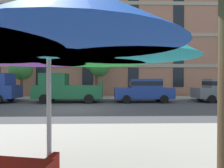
% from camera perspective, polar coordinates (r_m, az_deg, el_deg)
% --- Properties ---
extents(ground_plane, '(120.00, 120.00, 0.00)m').
position_cam_1_polar(ground_plane, '(11.84, -11.12, -7.05)').
color(ground_plane, '#424244').
extents(sidewalk_far, '(56.00, 3.60, 0.12)m').
position_cam_1_polar(sidewalk_far, '(18.53, -7.57, -3.97)').
color(sidewalk_far, '#9E998E').
rests_on(sidewalk_far, ground).
extents(apartment_building, '(42.13, 12.08, 12.80)m').
position_cam_1_polar(apartment_building, '(27.04, -5.71, 11.06)').
color(apartment_building, '#A87056').
rests_on(apartment_building, ground).
extents(pickup_green, '(5.10, 2.12, 2.20)m').
position_cam_1_polar(pickup_green, '(15.58, -12.99, -1.35)').
color(pickup_green, '#195933').
rests_on(pickup_green, ground).
extents(sedan_blue, '(4.40, 1.98, 1.78)m').
position_cam_1_polar(sedan_blue, '(15.53, 9.07, -1.63)').
color(sedan_blue, navy).
rests_on(sedan_blue, ground).
extents(sedan_gray, '(4.40, 1.98, 1.78)m').
position_cam_1_polar(sedan_gray, '(17.69, 28.91, -1.42)').
color(sedan_gray, slate).
rests_on(sedan_gray, ground).
extents(street_tree_left, '(2.14, 2.03, 3.62)m').
position_cam_1_polar(street_tree_left, '(20.52, -24.62, 3.63)').
color(street_tree_left, '#4C3823').
rests_on(street_tree_left, ground).
extents(street_tree_middle, '(2.57, 2.52, 4.80)m').
position_cam_1_polar(street_tree_middle, '(18.86, -4.55, 6.49)').
color(street_tree_middle, brown).
rests_on(street_tree_middle, ground).
extents(patio_umbrella, '(3.78, 3.51, 2.52)m').
position_cam_1_polar(patio_umbrella, '(2.72, -17.59, 12.66)').
color(patio_umbrella, silver).
rests_on(patio_umbrella, ground).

